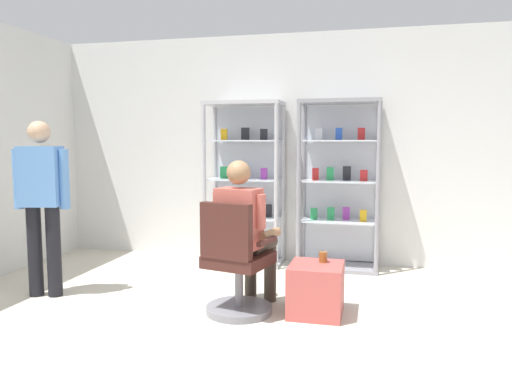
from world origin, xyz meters
TOP-DOWN VIEW (x-y plane):
  - ground_plane at (0.00, 0.00)m, footprint 7.20×7.20m
  - back_wall at (0.00, 3.00)m, footprint 6.00×0.10m
  - display_cabinet_left at (-0.55, 2.76)m, footprint 0.90×0.45m
  - display_cabinet_right at (0.55, 2.76)m, footprint 0.90×0.45m
  - office_chair at (-0.16, 0.99)m, footprint 0.61×0.58m
  - seated_shopkeeper at (-0.12, 1.14)m, footprint 0.55×0.62m
  - storage_crate at (0.49, 1.16)m, footprint 0.44×0.47m
  - tea_glass at (0.53, 1.25)m, footprint 0.07×0.07m
  - standing_customer at (-2.04, 1.06)m, footprint 0.51×0.29m

SIDE VIEW (x-z plane):
  - ground_plane at x=0.00m, z-range 0.00..0.00m
  - storage_crate at x=0.49m, z-range 0.00..0.43m
  - office_chair at x=-0.16m, z-range -0.09..0.87m
  - tea_glass at x=0.53m, z-range 0.43..0.52m
  - seated_shopkeeper at x=-0.12m, z-range 0.07..1.36m
  - standing_customer at x=-2.04m, z-range 0.12..1.75m
  - display_cabinet_right at x=0.55m, z-range 0.01..1.91m
  - display_cabinet_left at x=-0.55m, z-range 0.01..1.91m
  - back_wall at x=0.00m, z-range 0.00..2.70m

